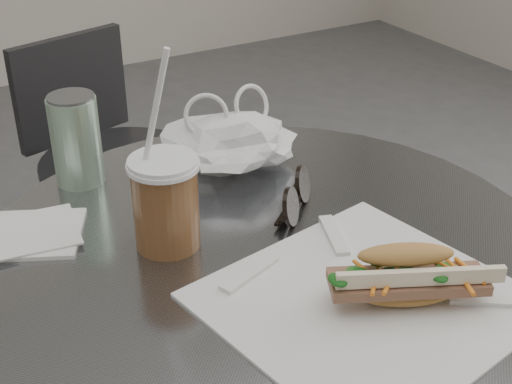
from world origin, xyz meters
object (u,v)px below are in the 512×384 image
iced_coffee (165,201)px  drink_can (76,140)px  chair_far (115,203)px  sunglasses (295,198)px  banh_mi (406,276)px

iced_coffee → drink_can: 0.23m
chair_far → sunglasses: sunglasses is taller
banh_mi → iced_coffee: 0.31m
banh_mi → sunglasses: bearing=114.8°
chair_far → banh_mi: banh_mi is taller
iced_coffee → sunglasses: 0.19m
banh_mi → sunglasses: 0.24m
iced_coffee → sunglasses: iced_coffee is taller
drink_can → banh_mi: bearing=-64.4°
chair_far → drink_can: (-0.23, -0.60, 0.48)m
banh_mi → drink_can: (-0.23, 0.47, 0.03)m
banh_mi → drink_can: drink_can is taller
banh_mi → drink_can: size_ratio=1.69×
banh_mi → chair_far: bearing=115.5°
iced_coffee → banh_mi: bearing=-53.7°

